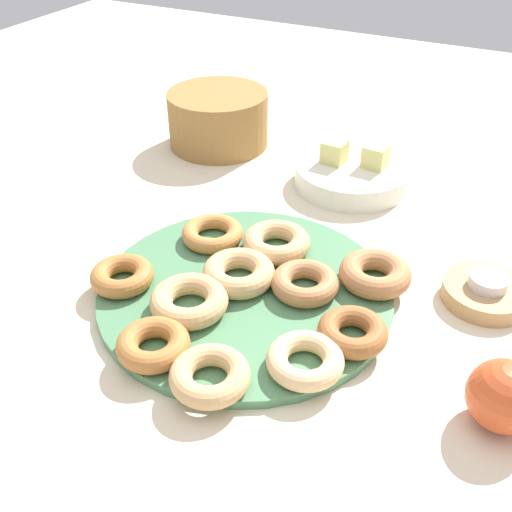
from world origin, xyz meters
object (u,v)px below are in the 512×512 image
at_px(donut_4, 277,242).
at_px(donut_0, 305,283).
at_px(donut_10, 353,332).
at_px(candle_holder, 485,293).
at_px(donut_2, 305,360).
at_px(tealight, 488,281).
at_px(donut_1, 122,276).
at_px(basket, 218,119).
at_px(melon_chunk_right, 375,156).
at_px(donut_3, 375,274).
at_px(donut_9, 189,301).
at_px(donut_6, 239,273).
at_px(donut_7, 210,376).
at_px(apple, 504,396).
at_px(donut_plate, 245,292).
at_px(donut_8, 153,344).
at_px(fruit_bowl, 351,176).
at_px(melon_chunk_left, 334,152).
at_px(donut_5, 212,233).

bearing_deg(donut_4, donut_0, -43.29).
distance_m(donut_10, candle_holder, 0.20).
relative_size(donut_2, tealight, 1.76).
relative_size(donut_1, basket, 0.44).
bearing_deg(melon_chunk_right, tealight, -45.66).
bearing_deg(donut_3, donut_9, -140.39).
xyz_separation_m(donut_2, tealight, (0.15, 0.22, 0.01)).
height_order(donut_4, melon_chunk_right, melon_chunk_right).
bearing_deg(donut_6, donut_9, -109.87).
bearing_deg(candle_holder, donut_7, -128.95).
bearing_deg(donut_9, apple, 0.65).
distance_m(donut_4, melon_chunk_right, 0.26).
xyz_separation_m(donut_plate, donut_0, (0.07, 0.03, 0.02)).
bearing_deg(donut_0, donut_10, -34.89).
xyz_separation_m(donut_8, donut_9, (-0.00, 0.08, 0.00)).
relative_size(donut_9, tealight, 1.97).
bearing_deg(apple, fruit_bowl, 126.41).
relative_size(melon_chunk_left, melon_chunk_right, 1.00).
height_order(donut_5, fruit_bowl, fruit_bowl).
relative_size(donut_3, candle_holder, 0.86).
bearing_deg(melon_chunk_right, donut_2, -81.57).
bearing_deg(donut_9, donut_5, 109.49).
bearing_deg(donut_0, donut_5, 163.53).
bearing_deg(donut_2, donut_4, 122.86).
xyz_separation_m(donut_2, donut_8, (-0.16, -0.05, 0.00)).
height_order(donut_4, donut_10, donut_4).
bearing_deg(tealight, donut_1, -155.61).
height_order(candle_holder, basket, basket).
xyz_separation_m(donut_1, melon_chunk_left, (0.13, 0.39, 0.03)).
bearing_deg(donut_0, donut_9, -138.88).
relative_size(donut_8, donut_9, 0.87).
bearing_deg(melon_chunk_left, donut_5, -107.35).
distance_m(donut_5, fruit_bowl, 0.28).
relative_size(donut_5, basket, 0.47).
relative_size(donut_plate, donut_9, 3.94).
relative_size(fruit_bowl, melon_chunk_left, 5.12).
bearing_deg(melon_chunk_left, basket, 170.24).
bearing_deg(donut_3, melon_chunk_left, 121.04).
bearing_deg(donut_10, donut_4, 141.06).
distance_m(donut_9, melon_chunk_right, 0.43).
distance_m(donut_8, candle_holder, 0.41).
relative_size(donut_2, apple, 1.14).
height_order(donut_6, tealight, donut_6).
bearing_deg(donut_2, donut_8, -161.37).
distance_m(donut_plate, tealight, 0.30).
bearing_deg(fruit_bowl, donut_0, -81.45).
bearing_deg(donut_1, candle_holder, 24.39).
xyz_separation_m(donut_6, donut_9, (-0.03, -0.07, -0.00)).
bearing_deg(donut_6, melon_chunk_right, 78.65).
bearing_deg(tealight, fruit_bowl, 140.16).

